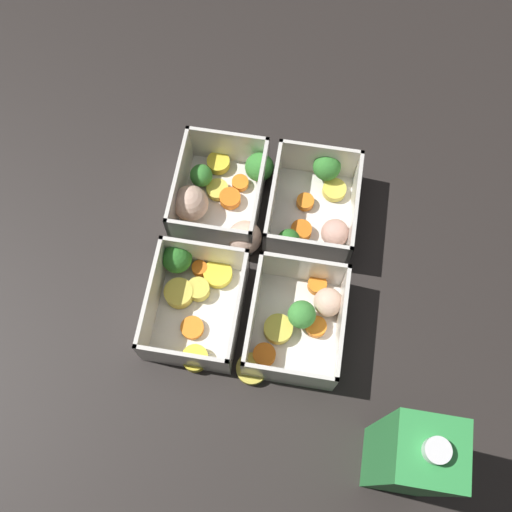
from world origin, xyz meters
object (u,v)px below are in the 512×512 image
container_far_left (316,207)px  juice_carton (409,457)px  container_far_right (298,322)px  container_near_left (221,198)px  container_near_right (193,298)px

container_far_left → juice_carton: size_ratio=0.76×
container_far_left → container_far_right: bearing=-0.8°
container_near_left → container_near_right: same height
container_near_left → container_far_left: same height
container_near_left → container_far_right: same height
container_near_left → container_far_left: 0.13m
container_far_left → container_far_right: same height
container_near_left → container_far_right: 0.20m
container_far_right → container_far_left: bearing=179.2°
container_near_right → container_far_right: bearing=86.0°
container_far_left → juice_carton: bearing=22.9°
container_near_right → container_far_left: size_ratio=1.03×
container_far_right → juice_carton: bearing=42.2°
container_near_left → container_near_right: 0.14m
container_near_left → container_near_right: (0.14, -0.01, -0.00)m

